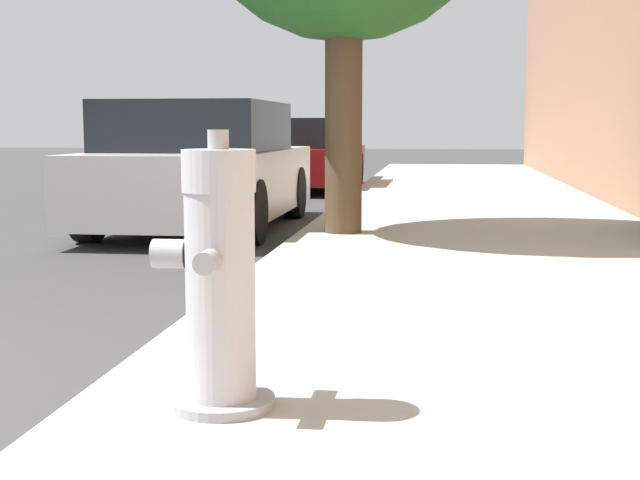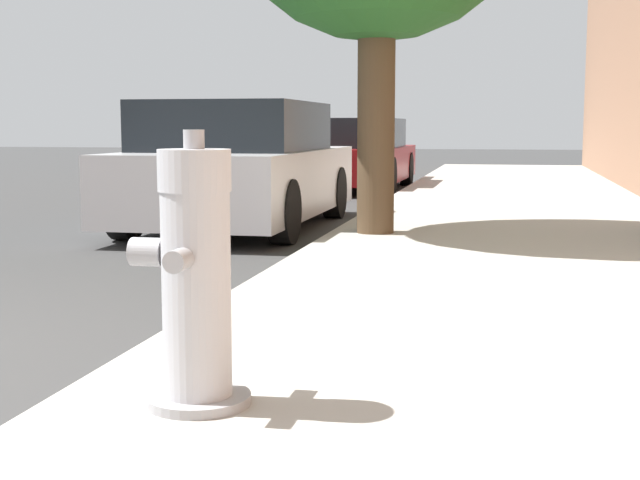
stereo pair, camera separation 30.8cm
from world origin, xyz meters
TOP-DOWN VIEW (x-y plane):
  - sidewalk_slab at (3.45, 0.00)m, footprint 3.38×40.00m
  - fire_hydrant at (2.31, -0.14)m, footprint 0.42×0.43m
  - parked_car_near at (0.55, 6.11)m, footprint 1.77×3.93m
  - parked_car_mid at (0.75, 12.17)m, footprint 1.73×4.10m

SIDE VIEW (x-z plane):
  - sidewalk_slab at x=3.45m, z-range 0.00..0.12m
  - fire_hydrant at x=2.31m, z-range 0.08..1.04m
  - parked_car_mid at x=0.75m, z-range -0.02..1.20m
  - parked_car_near at x=0.55m, z-range -0.02..1.32m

